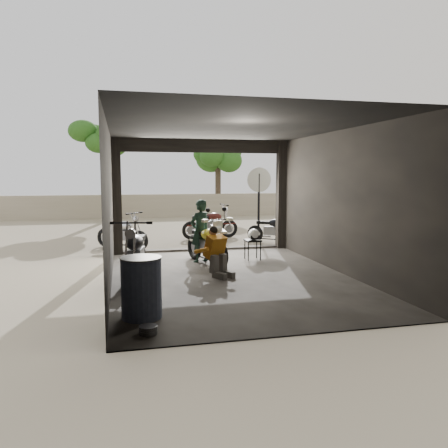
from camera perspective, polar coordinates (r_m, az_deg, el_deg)
name	(u,v)px	position (r m, az deg, el deg)	size (l,w,h in m)	color
ground	(231,278)	(9.46, 0.98, -7.08)	(80.00, 80.00, 0.00)	#7A6D56
garage	(226,217)	(9.78, 0.21, 0.96)	(7.00, 7.13, 3.20)	#2D2B28
boundary_wall	(166,206)	(23.09, -7.59, 2.40)	(18.00, 0.30, 1.20)	gray
tree_left	(104,137)	(21.50, -15.45, 10.96)	(2.20, 2.20, 5.60)	#382B1E
tree_right	(218,149)	(23.51, -0.79, 9.74)	(2.20, 2.20, 5.00)	#382B1E
main_bike	(207,240)	(10.77, -2.30, -2.16)	(0.74, 1.80, 1.20)	beige
left_bike	(136,249)	(9.42, -11.47, -3.25)	(0.79, 1.92, 1.30)	black
outside_bike_a	(122,230)	(13.40, -13.20, -0.81)	(0.68, 1.65, 1.12)	black
outside_bike_b	(210,221)	(15.16, -1.81, 0.33)	(0.73, 1.76, 1.19)	#3F130F
outside_bike_c	(273,227)	(14.32, 6.41, -0.40)	(0.63, 1.53, 1.03)	black
rider	(200,231)	(11.01, -3.13, -0.94)	(0.58, 0.38, 1.60)	black
mechanic	(218,253)	(9.42, -0.73, -3.84)	(0.54, 0.74, 1.07)	#BB7319
stool	(253,243)	(11.33, 3.76, -2.43)	(0.39, 0.39, 0.54)	black
helmet	(254,234)	(11.29, 3.92, -1.35)	(0.30, 0.31, 0.28)	silver
oil_drum	(141,288)	(6.89, -10.73, -8.27)	(0.62, 0.62, 0.96)	#3E4A69
sign_post	(259,191)	(14.54, 4.59, 4.26)	(0.82, 0.08, 2.46)	black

